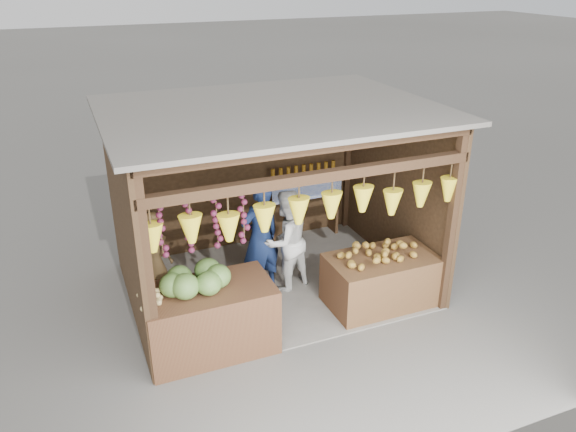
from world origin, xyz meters
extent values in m
plane|color=#514F49|center=(0.00, 0.00, 0.00)|extent=(80.00, 80.00, 0.00)
cube|color=slate|center=(0.00, 0.00, 0.01)|extent=(4.00, 3.00, 0.02)
cube|color=black|center=(0.00, 1.50, 1.30)|extent=(4.00, 0.06, 2.60)
cube|color=black|center=(-2.00, 0.00, 1.30)|extent=(0.06, 3.00, 2.60)
cube|color=black|center=(2.00, 0.00, 1.30)|extent=(0.06, 3.00, 2.60)
cube|color=#605B54|center=(0.00, 0.00, 2.63)|extent=(4.30, 3.30, 0.06)
cube|color=black|center=(-1.94, -1.44, 1.30)|extent=(0.11, 0.11, 2.60)
cube|color=black|center=(1.94, -1.44, 1.30)|extent=(0.11, 0.11, 2.60)
cube|color=black|center=(-1.94, 1.44, 1.30)|extent=(0.11, 0.11, 2.60)
cube|color=black|center=(1.94, 1.44, 1.30)|extent=(0.11, 0.11, 2.60)
cube|color=black|center=(0.00, -1.44, 2.20)|extent=(4.00, 0.12, 0.12)
cube|color=black|center=(0.00, -1.44, 2.54)|extent=(4.00, 0.12, 0.12)
cube|color=#382314|center=(1.05, 1.30, 1.05)|extent=(1.25, 0.30, 0.05)
cube|color=#382314|center=(0.47, 1.30, 0.53)|extent=(0.05, 0.28, 1.05)
cube|color=#382314|center=(1.64, 1.30, 0.53)|extent=(0.05, 0.28, 1.05)
cube|color=blue|center=(1.05, 1.14, 0.92)|extent=(1.25, 0.02, 0.30)
cube|color=#472717|center=(-1.24, -1.10, 0.43)|extent=(1.54, 0.85, 0.86)
cube|color=#472A17|center=(1.21, -1.01, 0.36)|extent=(1.48, 0.85, 0.73)
cube|color=black|center=(-1.65, 0.24, 0.14)|extent=(0.30, 0.30, 0.28)
imported|color=#121F44|center=(-0.20, -0.05, 0.85)|extent=(0.71, 0.56, 1.70)
imported|color=silver|center=(0.16, -0.11, 0.76)|extent=(0.87, 0.76, 1.52)
imported|color=brown|center=(-1.65, 0.24, 0.82)|extent=(0.61, 0.61, 1.07)
camera|label=1|loc=(-2.51, -6.70, 4.36)|focal=35.00mm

